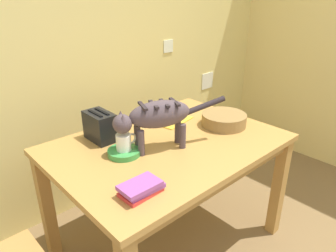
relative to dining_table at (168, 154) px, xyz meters
name	(u,v)px	position (x,y,z in m)	size (l,w,h in m)	color
wall_rear	(89,41)	(-0.01, 0.81, 0.58)	(4.35, 0.11, 2.50)	#EAD57C
dining_table	(168,154)	(0.00, 0.00, 0.00)	(1.33, 0.95, 0.76)	#B78441
cat	(156,117)	(-0.11, -0.03, 0.28)	(0.62, 0.29, 0.28)	#504145
saucer_bowl	(124,152)	(-0.28, 0.04, 0.10)	(0.18, 0.18, 0.03)	green
coffee_mug	(124,142)	(-0.28, 0.04, 0.16)	(0.12, 0.08, 0.09)	white
magazine	(169,119)	(0.23, 0.24, 0.09)	(0.26, 0.23, 0.01)	yellow
book_stack	(141,188)	(-0.43, -0.30, 0.12)	(0.20, 0.12, 0.06)	red
wicker_basket	(224,119)	(0.43, -0.07, 0.13)	(0.29, 0.29, 0.08)	olive
toaster	(100,126)	(-0.28, 0.29, 0.17)	(0.12, 0.20, 0.18)	black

